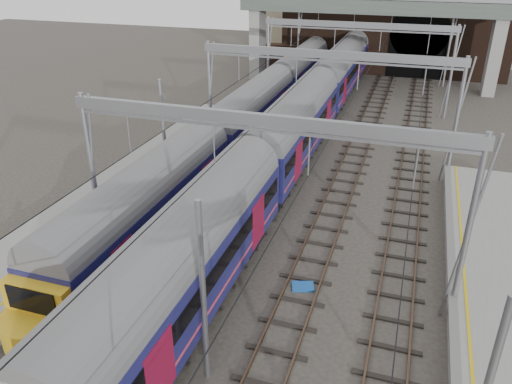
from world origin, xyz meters
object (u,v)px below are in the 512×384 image
(signal_near_centre, at_px, (166,282))
(relay_cabinet, at_px, (40,303))
(train_main, at_px, (320,95))
(train_second, at_px, (251,114))

(signal_near_centre, distance_m, relay_cabinet, 6.56)
(train_main, xyz_separation_m, signal_near_centre, (0.23, -27.73, 0.52))
(train_second, distance_m, relay_cabinet, 21.66)
(signal_near_centre, bearing_deg, train_main, 112.77)
(train_main, distance_m, relay_cabinet, 28.28)
(train_second, relative_size, signal_near_centre, 9.45)
(train_main, distance_m, signal_near_centre, 27.73)
(train_main, bearing_deg, signal_near_centre, -89.52)
(train_main, relative_size, relay_cabinet, 60.89)
(train_second, height_order, signal_near_centre, signal_near_centre)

